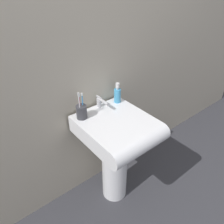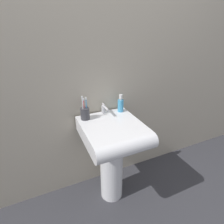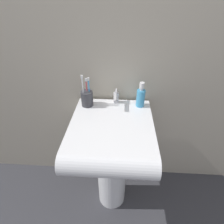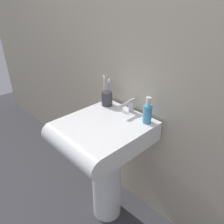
% 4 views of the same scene
% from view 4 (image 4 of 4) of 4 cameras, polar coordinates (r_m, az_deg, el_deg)
% --- Properties ---
extents(ground_plane, '(6.00, 6.00, 0.00)m').
position_cam_4_polar(ground_plane, '(1.96, -1.29, -24.23)').
color(ground_plane, '#38383D').
rests_on(ground_plane, ground).
extents(wall_back, '(5.00, 0.05, 2.40)m').
position_cam_4_polar(wall_back, '(1.46, 7.28, 14.05)').
color(wall_back, '#B7AD99').
rests_on(wall_back, ground).
extents(sink_pedestal, '(0.22, 0.22, 0.70)m').
position_cam_4_polar(sink_pedestal, '(1.69, -1.42, -16.95)').
color(sink_pedestal, white).
rests_on(sink_pedestal, ground).
extents(sink_basin, '(0.50, 0.58, 0.13)m').
position_cam_4_polar(sink_basin, '(1.40, -3.24, -5.81)').
color(sink_basin, white).
rests_on(sink_basin, sink_pedestal).
extents(faucet, '(0.04, 0.15, 0.09)m').
position_cam_4_polar(faucet, '(1.48, 4.55, 1.66)').
color(faucet, '#B7B7BC').
rests_on(faucet, sink_basin).
extents(toothbrush_cup, '(0.08, 0.08, 0.22)m').
position_cam_4_polar(toothbrush_cup, '(1.58, -1.32, 3.66)').
color(toothbrush_cup, '#38383D').
rests_on(toothbrush_cup, sink_basin).
extents(soap_bottle, '(0.06, 0.06, 0.17)m').
position_cam_4_polar(soap_bottle, '(1.37, 9.25, -0.15)').
color(soap_bottle, '#3F99CC').
rests_on(soap_bottle, sink_basin).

